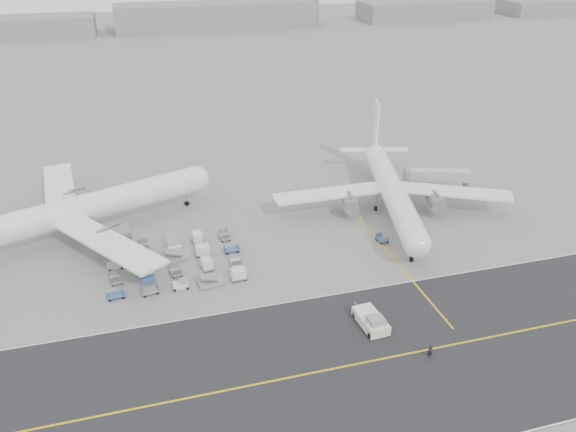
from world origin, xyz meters
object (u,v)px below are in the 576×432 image
object	(u,v)px
pushback_tug	(371,321)
airliner_a	(79,210)
airliner_b	(392,189)
jet_bridge	(438,177)
ground_crew_a	(430,352)

from	to	relation	value
pushback_tug	airliner_a	bearing A→B (deg)	131.77
airliner_b	airliner_a	bearing A→B (deg)	-172.05
airliner_b	pushback_tug	world-z (taller)	airliner_b
jet_bridge	pushback_tug	bearing A→B (deg)	-111.53
airliner_a	ground_crew_a	world-z (taller)	airliner_a
jet_bridge	ground_crew_a	xyz separation A→B (m)	(-27.00, -47.12, -2.86)
pushback_tug	ground_crew_a	xyz separation A→B (m)	(4.98, -8.28, -0.02)
airliner_b	jet_bridge	size ratio (longest dim) A/B	3.27
airliner_a	jet_bridge	distance (m)	73.32
airliner_a	pushback_tug	world-z (taller)	airliner_a
pushback_tug	jet_bridge	world-z (taller)	jet_bridge
ground_crew_a	airliner_b	bearing A→B (deg)	87.04
jet_bridge	airliner_a	bearing A→B (deg)	-162.76
airliner_b	ground_crew_a	size ratio (longest dim) A/B	24.40
jet_bridge	airliner_b	bearing A→B (deg)	-140.43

